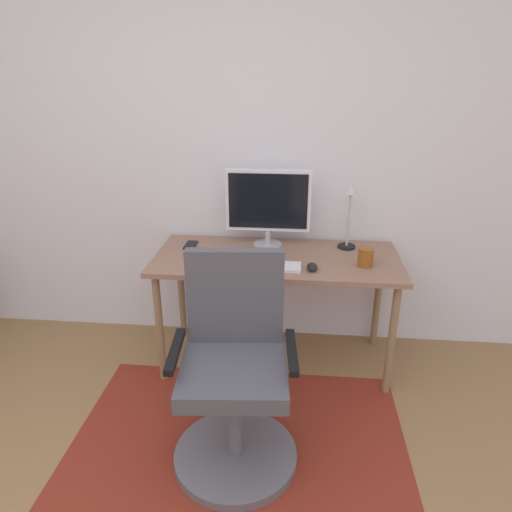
{
  "coord_description": "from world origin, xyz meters",
  "views": [
    {
      "loc": [
        0.54,
        -0.73,
        1.77
      ],
      "look_at": [
        0.32,
        1.56,
        0.83
      ],
      "focal_mm": 32.23,
      "sensor_mm": 36.0,
      "label": 1
    }
  ],
  "objects": [
    {
      "name": "wall_back",
      "position": [
        0.0,
        2.2,
        1.3
      ],
      "size": [
        6.0,
        0.1,
        2.6
      ],
      "primitive_type": "cube",
      "color": "white",
      "rests_on": "ground"
    },
    {
      "name": "area_rug",
      "position": [
        0.28,
        1.05,
        0.0
      ],
      "size": [
        1.7,
        1.21,
        0.01
      ],
      "primitive_type": "cube",
      "color": "maroon",
      "rests_on": "ground"
    },
    {
      "name": "desk",
      "position": [
        0.42,
        1.81,
        0.66
      ],
      "size": [
        1.46,
        0.64,
        0.73
      ],
      "color": "#926B54",
      "rests_on": "ground"
    },
    {
      "name": "monitor",
      "position": [
        0.35,
        1.99,
        1.01
      ],
      "size": [
        0.52,
        0.18,
        0.48
      ],
      "color": "#B2B2B7",
      "rests_on": "desk"
    },
    {
      "name": "keyboard",
      "position": [
        0.35,
        1.64,
        0.74
      ],
      "size": [
        0.43,
        0.13,
        0.02
      ],
      "primitive_type": "cube",
      "color": "white",
      "rests_on": "desk"
    },
    {
      "name": "computer_mouse",
      "position": [
        0.63,
        1.63,
        0.75
      ],
      "size": [
        0.06,
        0.1,
        0.03
      ],
      "primitive_type": "ellipsoid",
      "color": "black",
      "rests_on": "desk"
    },
    {
      "name": "coffee_cup",
      "position": [
        0.93,
        1.72,
        0.78
      ],
      "size": [
        0.09,
        0.09,
        0.11
      ],
      "primitive_type": "cylinder",
      "color": "#8F501A",
      "rests_on": "desk"
    },
    {
      "name": "cell_phone",
      "position": [
        -0.13,
        1.94,
        0.74
      ],
      "size": [
        0.07,
        0.14,
        0.01
      ],
      "primitive_type": "cube",
      "rotation": [
        0.0,
        0.0,
        -0.01
      ],
      "color": "black",
      "rests_on": "desk"
    },
    {
      "name": "desk_lamp",
      "position": [
        0.85,
        2.0,
        0.98
      ],
      "size": [
        0.11,
        0.11,
        0.41
      ],
      "color": "black",
      "rests_on": "desk"
    },
    {
      "name": "office_chair",
      "position": [
        0.27,
        1.0,
        0.4
      ],
      "size": [
        0.59,
        0.59,
        1.02
      ],
      "rotation": [
        0.0,
        0.0,
        0.08
      ],
      "color": "slate",
      "rests_on": "ground"
    }
  ]
}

